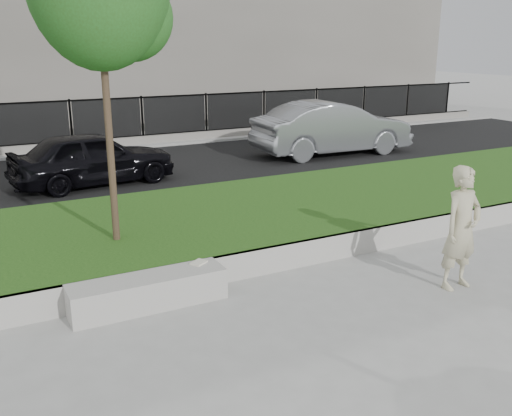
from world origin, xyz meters
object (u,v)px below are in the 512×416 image
book (199,262)px  car_silver (332,128)px  man (462,228)px  car_dark (93,158)px  stone_bench (148,292)px

book → car_silver: car_silver is taller
man → car_silver: bearing=62.5°
car_dark → book: bearing=172.4°
book → stone_bench: bearing=158.2°
man → book: 3.57m
car_silver → car_dark: bearing=96.6°
car_dark → car_silver: (7.07, 0.50, 0.14)m
stone_bench → book: 0.79m
car_dark → man: bearing=-165.8°
car_dark → stone_bench: bearing=166.0°
book → car_dark: (0.06, 6.58, 0.25)m
man → car_silver: man is taller
man → car_silver: 9.44m
stone_bench → car_dark: size_ratio=0.54×
stone_bench → book: (0.75, 0.12, 0.22)m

